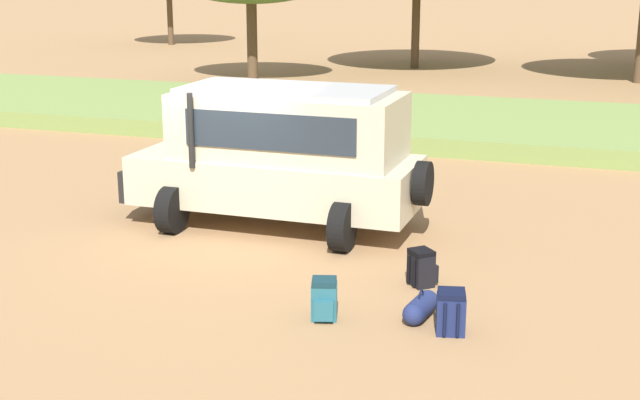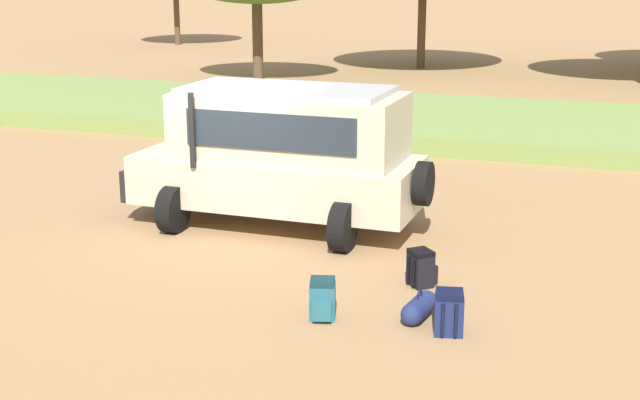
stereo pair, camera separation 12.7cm
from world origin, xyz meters
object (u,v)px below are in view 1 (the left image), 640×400
duffel_bag_low_black_case (421,307)px  backpack_near_rear_wheel (324,300)px  safari_vehicle (281,153)px  backpack_beside_front_wheel (451,312)px  backpack_cluster_center (422,268)px

duffel_bag_low_black_case → backpack_near_rear_wheel: bearing=-160.2°
backpack_near_rear_wheel → duffel_bag_low_black_case: bearing=19.8°
safari_vehicle → duffel_bag_low_black_case: (3.18, -3.29, -1.15)m
backpack_near_rear_wheel → safari_vehicle: bearing=118.2°
backpack_beside_front_wheel → backpack_cluster_center: backpack_beside_front_wheel is taller
safari_vehicle → backpack_near_rear_wheel: 4.34m
backpack_cluster_center → backpack_near_rear_wheel: 1.86m
safari_vehicle → backpack_cluster_center: 3.76m
backpack_beside_front_wheel → duffel_bag_low_black_case: bearing=143.1°
backpack_cluster_center → backpack_beside_front_wheel: bearing=-65.4°
backpack_cluster_center → backpack_near_rear_wheel: backpack_near_rear_wheel is taller
backpack_beside_front_wheel → backpack_cluster_center: size_ratio=1.05×
duffel_bag_low_black_case → backpack_beside_front_wheel: bearing=-36.9°
safari_vehicle → backpack_cluster_center: (2.93, -2.11, -1.03)m
safari_vehicle → backpack_near_rear_wheel: (2.00, -3.72, -1.03)m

